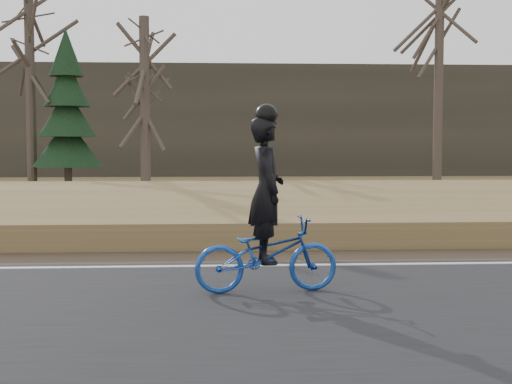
{
  "coord_description": "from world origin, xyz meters",
  "views": [
    {
      "loc": [
        -1.33,
        -9.89,
        1.83
      ],
      "look_at": [
        -0.72,
        0.5,
        1.1
      ],
      "focal_mm": 50.0,
      "sensor_mm": 36.0,
      "label": 1
    }
  ],
  "objects": [
    {
      "name": "road",
      "position": [
        0.0,
        -2.5,
        0.03
      ],
      "size": [
        120.0,
        6.0,
        0.06
      ],
      "primitive_type": "cube",
      "color": "black",
      "rests_on": "ground"
    },
    {
      "name": "bare_tree_center",
      "position": [
        7.59,
        18.14,
        4.58
      ],
      "size": [
        0.36,
        0.36,
        9.17
      ],
      "primitive_type": "cylinder",
      "color": "#4F433A",
      "rests_on": "ground"
    },
    {
      "name": "embankment",
      "position": [
        0.0,
        4.2,
        0.22
      ],
      "size": [
        120.0,
        5.0,
        0.44
      ],
      "primitive_type": "cube",
      "color": "olive",
      "rests_on": "ground"
    },
    {
      "name": "treeline_backdrop",
      "position": [
        0.0,
        30.0,
        3.0
      ],
      "size": [
        120.0,
        4.0,
        6.0
      ],
      "primitive_type": "cube",
      "color": "#383328",
      "rests_on": "ground"
    },
    {
      "name": "bare_tree_near_left",
      "position": [
        -3.73,
        15.18,
        3.08
      ],
      "size": [
        0.36,
        0.36,
        6.16
      ],
      "primitive_type": "cylinder",
      "color": "#4F433A",
      "rests_on": "ground"
    },
    {
      "name": "cyclist",
      "position": [
        -0.72,
        -1.59,
        0.78
      ],
      "size": [
        1.75,
        0.77,
        2.22
      ],
      "rotation": [
        0.0,
        0.0,
        1.68
      ],
      "color": "#17429F",
      "rests_on": "road"
    },
    {
      "name": "shoulder",
      "position": [
        0.0,
        1.2,
        0.02
      ],
      "size": [
        120.0,
        1.6,
        0.04
      ],
      "primitive_type": "cube",
      "color": "#473A2B",
      "rests_on": "ground"
    },
    {
      "name": "ballast",
      "position": [
        0.0,
        8.0,
        0.23
      ],
      "size": [
        120.0,
        3.0,
        0.45
      ],
      "primitive_type": "cube",
      "color": "slate",
      "rests_on": "ground"
    },
    {
      "name": "conifer",
      "position": [
        -6.8,
        17.14,
        2.86
      ],
      "size": [
        2.6,
        2.6,
        6.05
      ],
      "color": "#4F433A",
      "rests_on": "ground"
    },
    {
      "name": "bare_tree_left",
      "position": [
        -8.19,
        17.39,
        4.45
      ],
      "size": [
        0.36,
        0.36,
        8.9
      ],
      "primitive_type": "cylinder",
      "color": "#4F433A",
      "rests_on": "ground"
    },
    {
      "name": "railroad",
      "position": [
        0.0,
        8.0,
        0.53
      ],
      "size": [
        120.0,
        2.4,
        0.29
      ],
      "color": "black",
      "rests_on": "ballast"
    },
    {
      "name": "edge_line",
      "position": [
        0.0,
        0.2,
        0.07
      ],
      "size": [
        120.0,
        0.12,
        0.01
      ],
      "primitive_type": "cube",
      "color": "silver",
      "rests_on": "road"
    },
    {
      "name": "ground",
      "position": [
        0.0,
        0.0,
        0.0
      ],
      "size": [
        120.0,
        120.0,
        0.0
      ],
      "primitive_type": "plane",
      "color": "olive",
      "rests_on": "ground"
    }
  ]
}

